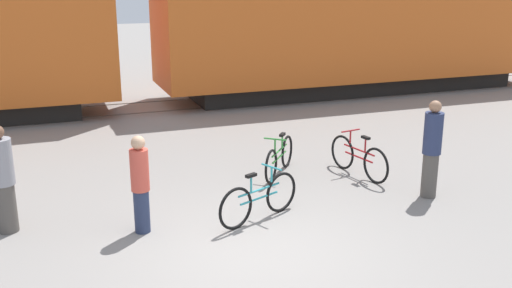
{
  "coord_description": "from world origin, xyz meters",
  "views": [
    {
      "loc": [
        -2.76,
        -7.6,
        4.05
      ],
      "look_at": [
        0.69,
        1.88,
        1.1
      ],
      "focal_mm": 42.0,
      "sensor_mm": 36.0,
      "label": 1
    }
  ],
  "objects": [
    {
      "name": "freight_train",
      "position": [
        -0.0,
        10.32,
        3.03
      ],
      "size": [
        28.17,
        2.91,
        5.73
      ],
      "color": "black",
      "rests_on": "ground_plane"
    },
    {
      "name": "bicycle_green",
      "position": [
        1.66,
        3.15,
        0.36
      ],
      "size": [
        1.16,
        1.38,
        0.85
      ],
      "color": "black",
      "rests_on": "ground_plane"
    },
    {
      "name": "ground_plane",
      "position": [
        0.0,
        0.0,
        0.0
      ],
      "size": [
        80.0,
        80.0,
        0.0
      ],
      "primitive_type": "plane",
      "color": "gray"
    },
    {
      "name": "person_in_red",
      "position": [
        -1.44,
        1.32,
        0.82
      ],
      "size": [
        0.29,
        0.29,
        1.6
      ],
      "rotation": [
        0.0,
        0.0,
        0.62
      ],
      "color": "#283351",
      "rests_on": "ground_plane"
    },
    {
      "name": "person_in_navy",
      "position": [
        3.79,
        1.05,
        0.92
      ],
      "size": [
        0.34,
        0.34,
        1.82
      ],
      "rotation": [
        0.0,
        0.0,
        5.54
      ],
      "color": "#514C47",
      "rests_on": "ground_plane"
    },
    {
      "name": "bicycle_maroon",
      "position": [
        3.15,
        2.53,
        0.38
      ],
      "size": [
        0.46,
        1.75,
        0.9
      ],
      "color": "black",
      "rests_on": "ground_plane"
    },
    {
      "name": "bicycle_teal",
      "position": [
        0.48,
        1.12,
        0.38
      ],
      "size": [
        1.64,
        0.76,
        0.88
      ],
      "color": "black",
      "rests_on": "ground_plane"
    },
    {
      "name": "person_in_grey",
      "position": [
        -3.47,
        2.08,
        0.88
      ],
      "size": [
        0.38,
        0.38,
        1.76
      ],
      "rotation": [
        0.0,
        0.0,
        3.69
      ],
      "color": "#514C47",
      "rests_on": "ground_plane"
    },
    {
      "name": "rail_near",
      "position": [
        0.0,
        9.6,
        0.01
      ],
      "size": [
        40.17,
        0.07,
        0.01
      ],
      "primitive_type": "cube",
      "color": "#4C4238",
      "rests_on": "ground_plane"
    },
    {
      "name": "rail_far",
      "position": [
        0.0,
        11.04,
        0.01
      ],
      "size": [
        40.17,
        0.07,
        0.01
      ],
      "primitive_type": "cube",
      "color": "#4C4238",
      "rests_on": "ground_plane"
    }
  ]
}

